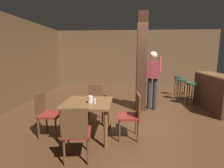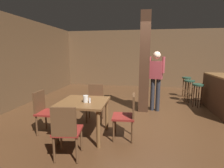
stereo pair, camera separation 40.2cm
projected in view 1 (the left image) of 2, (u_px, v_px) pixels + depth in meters
name	position (u px, v px, depth m)	size (l,w,h in m)	color
ground_plane	(145.00, 116.00, 4.69)	(10.80, 10.80, 0.00)	#422816
wall_back	(136.00, 59.00, 8.86)	(8.00, 0.10, 2.80)	brown
pillar	(142.00, 63.00, 5.00)	(0.28, 0.28, 2.80)	#382114
dining_table	(88.00, 108.00, 3.44)	(0.93, 0.93, 0.73)	brown
chair_south	(76.00, 131.00, 2.65)	(0.47, 0.47, 0.89)	maroon
chair_east	(132.00, 114.00, 3.42)	(0.44, 0.44, 0.89)	maroon
chair_north	(95.00, 101.00, 4.32)	(0.46, 0.46, 0.89)	maroon
chair_west	(46.00, 112.00, 3.52)	(0.43, 0.43, 0.89)	maroon
napkin_cup	(90.00, 99.00, 3.33)	(0.10, 0.10, 0.13)	beige
salt_shaker	(95.00, 101.00, 3.29)	(0.03, 0.03, 0.10)	silver
standing_person	(153.00, 76.00, 5.12)	(0.47, 0.30, 1.72)	maroon
bar_counter	(213.00, 92.00, 5.17)	(0.56, 1.82, 1.06)	brown
bar_stool_near	(191.00, 88.00, 5.64)	(0.34, 0.34, 0.74)	#1E3828
bar_stool_mid	(182.00, 84.00, 6.23)	(0.35, 0.35, 0.76)	#1E3828
bar_stool_far	(178.00, 81.00, 6.89)	(0.32, 0.32, 0.78)	#1E3828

